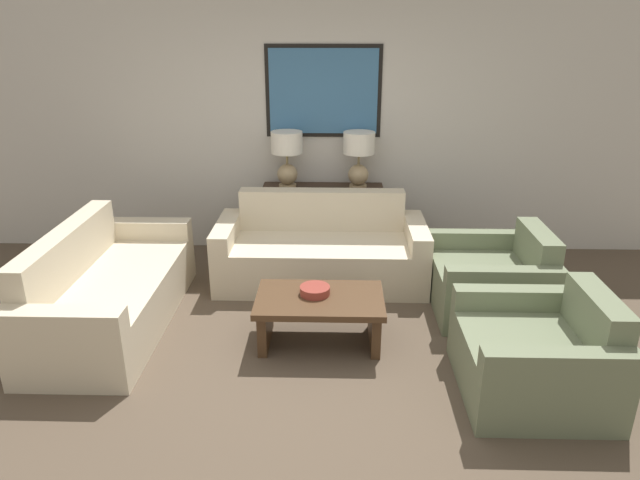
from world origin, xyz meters
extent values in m
plane|color=brown|center=(0.00, 0.00, 0.00)|extent=(20.00, 20.00, 0.00)
cube|color=beige|center=(0.00, 2.52, 1.32)|extent=(7.82, 0.10, 2.65)
cube|color=black|center=(0.00, 2.47, 1.70)|extent=(1.18, 0.01, 0.92)
cube|color=teal|center=(0.00, 2.46, 1.70)|extent=(1.10, 0.02, 0.84)
cube|color=#332319|center=(0.00, 2.27, 0.38)|extent=(1.25, 0.35, 0.76)
cylinder|color=tan|center=(-0.37, 2.27, 0.77)|extent=(0.18, 0.18, 0.02)
sphere|color=tan|center=(-0.37, 2.27, 0.89)|extent=(0.21, 0.21, 0.21)
cylinder|color=#8C7A51|center=(-0.37, 2.27, 1.05)|extent=(0.02, 0.02, 0.12)
cylinder|color=white|center=(-0.37, 2.27, 1.22)|extent=(0.32, 0.32, 0.22)
cylinder|color=tan|center=(0.37, 2.27, 0.77)|extent=(0.18, 0.18, 0.02)
sphere|color=tan|center=(0.37, 2.27, 0.89)|extent=(0.21, 0.21, 0.21)
cylinder|color=#8C7A51|center=(0.37, 2.27, 1.05)|extent=(0.02, 0.02, 0.12)
cylinder|color=white|center=(0.37, 2.27, 1.22)|extent=(0.32, 0.32, 0.22)
cube|color=beige|center=(0.00, 1.47, 0.21)|extent=(1.62, 0.68, 0.43)
cube|color=beige|center=(0.00, 1.90, 0.41)|extent=(1.62, 0.18, 0.82)
cube|color=beige|center=(-0.90, 1.56, 0.30)|extent=(0.18, 0.86, 0.60)
cube|color=beige|center=(0.90, 1.56, 0.30)|extent=(0.18, 0.86, 0.60)
cube|color=beige|center=(-1.60, 0.71, 0.21)|extent=(0.68, 1.62, 0.43)
cube|color=beige|center=(-2.03, 0.71, 0.41)|extent=(0.18, 1.62, 0.82)
cube|color=beige|center=(-1.69, -0.19, 0.30)|extent=(0.86, 0.18, 0.60)
cube|color=beige|center=(-1.69, 1.61, 0.30)|extent=(0.86, 0.18, 0.60)
cube|color=#4C331E|center=(0.02, 0.45, 0.37)|extent=(0.98, 0.62, 0.05)
cube|color=#4C331E|center=(-0.41, 0.45, 0.17)|extent=(0.07, 0.49, 0.35)
cube|color=#4C331E|center=(0.45, 0.45, 0.17)|extent=(0.07, 0.49, 0.35)
cylinder|color=#93382D|center=(-0.02, 0.49, 0.43)|extent=(0.23, 0.23, 0.06)
cube|color=#707A5B|center=(1.38, 1.04, 0.21)|extent=(0.75, 0.70, 0.42)
cube|color=#707A5B|center=(1.84, 1.04, 0.37)|extent=(0.18, 0.70, 0.74)
cube|color=#707A5B|center=(1.47, 1.46, 0.29)|extent=(0.93, 0.14, 0.58)
cube|color=#707A5B|center=(1.47, 0.62, 0.29)|extent=(0.93, 0.14, 0.58)
cube|color=#707A5B|center=(1.38, -0.14, 0.21)|extent=(0.75, 0.70, 0.42)
cube|color=#707A5B|center=(1.84, -0.14, 0.37)|extent=(0.18, 0.70, 0.74)
cube|color=#707A5B|center=(1.47, 0.28, 0.29)|extent=(0.93, 0.14, 0.58)
cube|color=#707A5B|center=(1.47, -0.56, 0.29)|extent=(0.93, 0.14, 0.58)
camera|label=1|loc=(0.13, -3.47, 2.39)|focal=32.00mm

